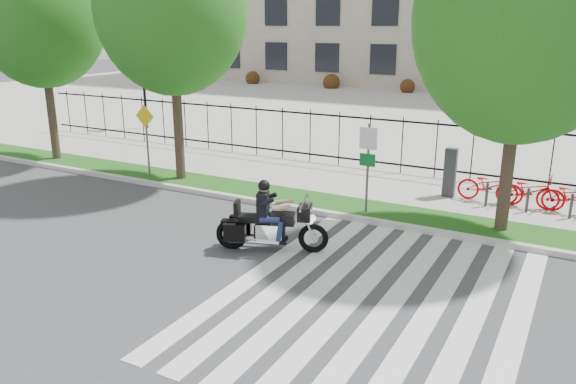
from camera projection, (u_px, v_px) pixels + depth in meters
The scene contains 14 objects.
ground at pixel (182, 253), 13.35m from camera, with size 120.00×120.00×0.00m, color #3A3A3D.
curb at pixel (269, 204), 16.77m from camera, with size 60.00×0.20×0.15m, color beige.
grass_verge at pixel (283, 196), 17.48m from camera, with size 60.00×1.50×0.15m, color #1A4A12.
sidewalk at pixel (318, 178), 19.58m from camera, with size 60.00×3.50×0.15m, color #9F9D94.
plaza at pixel (443, 112), 34.33m from camera, with size 80.00×34.00×0.10m, color #9F9D94.
crosswalk_stripes at pixel (374, 298), 11.12m from camera, with size 5.70×8.00×0.01m, color silver, non-canonical shape.
iron_fence at pixel (339, 139), 20.75m from camera, with size 30.00×0.06×2.00m, color black, non-canonical shape.
lamp_post_left at pixel (143, 66), 28.04m from camera, with size 1.06×0.70×4.25m.
street_tree_0 at pixel (40, 13), 20.62m from camera, with size 4.77×4.77×8.22m.
street_tree_1 at pixel (172, 7), 17.72m from camera, with size 4.85×4.85×8.38m.
street_tree_2 at pixel (525, 17), 13.00m from camera, with size 5.17×5.17×8.20m.
sign_pole_regulatory at pixel (368, 157), 15.37m from camera, with size 0.50×0.09×2.50m.
sign_pole_warning at pixel (146, 131), 19.06m from camera, with size 0.78×0.09×2.49m.
motorcycle_rider at pixel (271, 223), 13.32m from camera, with size 2.60×1.37×2.10m.
Camera 1 is at (8.17, -9.63, 5.21)m, focal length 35.00 mm.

